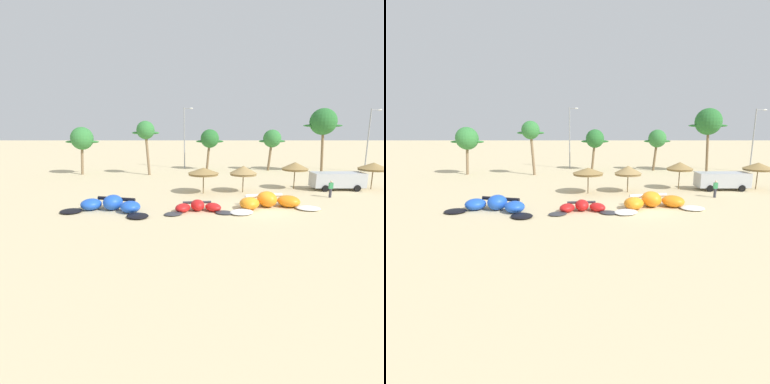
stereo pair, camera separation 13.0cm
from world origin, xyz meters
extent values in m
plane|color=beige|center=(0.00, 0.00, 0.00)|extent=(260.00, 260.00, 0.00)
ellipsoid|color=black|center=(-14.73, -0.99, 0.12)|extent=(1.84, 1.72, 0.24)
ellipsoid|color=blue|center=(-13.41, -0.15, 0.45)|extent=(2.28, 2.27, 0.90)
ellipsoid|color=blue|center=(-11.65, -0.13, 0.61)|extent=(1.89, 2.00, 1.21)
ellipsoid|color=blue|center=(-10.10, -0.95, 0.45)|extent=(2.05, 2.13, 0.90)
ellipsoid|color=black|center=(-9.32, -2.31, 0.12)|extent=(2.25, 2.21, 0.24)
cylinder|color=black|center=(-11.51, 0.44, 0.75)|extent=(3.24, 1.06, 0.30)
cube|color=black|center=(-11.69, -0.29, 0.61)|extent=(1.29, 0.87, 0.04)
ellipsoid|color=#333338|center=(-6.73, -1.64, 0.09)|extent=(1.76, 1.59, 0.17)
ellipsoid|color=red|center=(-6.04, -0.78, 0.32)|extent=(1.66, 1.79, 0.65)
ellipsoid|color=red|center=(-4.87, -0.37, 0.44)|extent=(1.21, 1.53, 0.87)
ellipsoid|color=red|center=(-3.65, -0.56, 0.32)|extent=(1.76, 1.80, 0.65)
ellipsoid|color=#333338|center=(-2.82, -1.29, 0.09)|extent=(1.67, 1.42, 0.17)
cylinder|color=#333338|center=(-4.92, 0.13, 0.54)|extent=(2.31, 0.41, 0.21)
cube|color=#333338|center=(-4.86, -0.51, 0.44)|extent=(0.88, 0.59, 0.04)
ellipsoid|color=white|center=(-1.51, -1.30, 0.13)|extent=(2.46, 2.35, 0.26)
ellipsoid|color=orange|center=(-0.67, 0.06, 0.48)|extent=(2.19, 2.37, 0.95)
ellipsoid|color=orange|center=(0.93, 0.85, 0.64)|extent=(1.94, 2.20, 1.29)
ellipsoid|color=orange|center=(2.72, 0.79, 0.48)|extent=(2.47, 2.45, 0.95)
ellipsoid|color=white|center=(4.04, -0.11, 0.13)|extent=(2.11, 1.82, 0.26)
cylinder|color=white|center=(0.79, 1.51, 0.79)|extent=(3.31, 0.99, 0.30)
cube|color=white|center=(0.97, 0.67, 0.64)|extent=(1.33, 0.93, 0.04)
cylinder|color=brown|center=(-4.19, 6.07, 1.02)|extent=(0.10, 0.10, 2.05)
cone|color=olive|center=(-4.19, 6.07, 2.32)|extent=(3.08, 3.08, 0.54)
cylinder|color=olive|center=(-4.19, 6.07, 1.95)|extent=(2.93, 2.93, 0.20)
cylinder|color=brown|center=(-0.14, 6.60, 0.98)|extent=(0.10, 0.10, 1.96)
cone|color=#9E7F4C|center=(-0.14, 6.60, 2.34)|extent=(2.76, 2.76, 0.76)
cylinder|color=olive|center=(-0.14, 6.60, 1.86)|extent=(2.62, 2.62, 0.20)
cylinder|color=brown|center=(5.58, 8.22, 1.11)|extent=(0.10, 0.10, 2.22)
cone|color=olive|center=(5.58, 8.22, 2.56)|extent=(2.76, 2.76, 0.69)
cylinder|color=olive|center=(5.58, 8.22, 2.12)|extent=(2.63, 2.63, 0.20)
cylinder|color=brown|center=(13.80, 8.12, 1.12)|extent=(0.10, 0.10, 2.23)
cone|color=olive|center=(13.80, 8.12, 2.55)|extent=(3.07, 3.07, 0.63)
cylinder|color=olive|center=(13.80, 8.12, 2.13)|extent=(2.91, 2.91, 0.20)
cube|color=#B2B7BC|center=(10.01, 7.86, 1.09)|extent=(5.35, 2.06, 1.50)
cube|color=black|center=(8.54, 7.84, 1.35)|extent=(1.36, 1.95, 0.56)
cylinder|color=black|center=(8.37, 6.85, 0.34)|extent=(0.68, 0.25, 0.68)
cylinder|color=black|center=(8.34, 8.82, 0.34)|extent=(0.68, 0.25, 0.68)
cylinder|color=black|center=(11.67, 6.90, 0.34)|extent=(0.68, 0.25, 0.68)
cylinder|color=black|center=(11.64, 8.87, 0.34)|extent=(0.68, 0.25, 0.68)
cylinder|color=#383842|center=(7.71, 4.23, 0.42)|extent=(0.24, 0.24, 0.85)
cube|color=#338E51|center=(7.71, 4.23, 1.13)|extent=(0.36, 0.22, 0.56)
sphere|color=beige|center=(7.71, 4.23, 1.52)|extent=(0.20, 0.20, 0.20)
cylinder|color=#7F6647|center=(-20.52, 18.50, 2.49)|extent=(0.65, 0.36, 5.00)
sphere|color=#337A38|center=(-20.37, 18.50, 4.99)|extent=(3.09, 3.09, 3.09)
ellipsoid|color=#337A38|center=(-21.60, 18.50, 4.53)|extent=(2.16, 0.50, 0.36)
ellipsoid|color=#337A38|center=(-19.13, 18.50, 4.53)|extent=(2.16, 0.50, 0.36)
cylinder|color=#7F6647|center=(-11.41, 18.20, 3.05)|extent=(0.73, 0.36, 6.12)
sphere|color=#337A38|center=(-11.60, 18.20, 6.11)|extent=(2.47, 2.47, 2.47)
ellipsoid|color=#337A38|center=(-12.58, 18.20, 5.74)|extent=(1.73, 0.50, 0.36)
ellipsoid|color=#337A38|center=(-10.61, 18.20, 5.74)|extent=(1.73, 0.50, 0.36)
cylinder|color=brown|center=(-2.82, 23.04, 2.40)|extent=(0.76, 0.36, 4.81)
sphere|color=#286B2D|center=(-2.62, 23.04, 4.79)|extent=(2.79, 2.79, 2.79)
ellipsoid|color=#286B2D|center=(-3.74, 23.04, 4.38)|extent=(1.95, 0.50, 0.36)
ellipsoid|color=#286B2D|center=(-1.50, 23.04, 4.38)|extent=(1.95, 0.50, 0.36)
cylinder|color=brown|center=(6.50, 22.59, 2.41)|extent=(0.76, 0.36, 4.84)
sphere|color=#337A38|center=(6.70, 22.59, 4.82)|extent=(2.66, 2.66, 2.66)
ellipsoid|color=#337A38|center=(5.64, 22.59, 4.42)|extent=(1.86, 0.50, 0.36)
ellipsoid|color=#337A38|center=(7.77, 22.59, 4.42)|extent=(1.86, 0.50, 0.36)
cylinder|color=brown|center=(13.54, 20.69, 3.63)|extent=(0.71, 0.36, 7.27)
sphere|color=#286B2D|center=(13.36, 20.69, 7.27)|extent=(3.75, 3.75, 3.75)
ellipsoid|color=#286B2D|center=(11.86, 20.69, 6.70)|extent=(2.63, 0.50, 0.36)
ellipsoid|color=#286B2D|center=(14.86, 20.69, 6.70)|extent=(2.63, 0.50, 0.36)
cylinder|color=gray|center=(-6.50, 24.92, 4.74)|extent=(0.18, 0.18, 9.48)
cylinder|color=gray|center=(-5.97, 24.92, 9.33)|extent=(1.07, 0.10, 0.10)
ellipsoid|color=silver|center=(-5.43, 24.92, 9.33)|extent=(0.56, 0.24, 0.20)
cylinder|color=gray|center=(20.34, 21.24, 4.54)|extent=(0.18, 0.18, 9.07)
cylinder|color=gray|center=(20.96, 21.24, 8.92)|extent=(1.24, 0.10, 0.10)
ellipsoid|color=silver|center=(21.59, 21.24, 8.92)|extent=(0.56, 0.24, 0.20)
camera|label=1|loc=(-5.32, -23.94, 6.52)|focal=28.67mm
camera|label=2|loc=(-5.19, -23.94, 6.52)|focal=28.67mm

